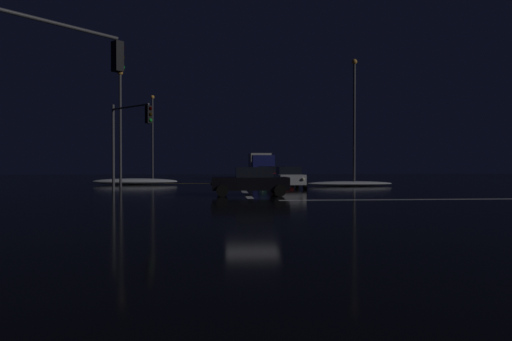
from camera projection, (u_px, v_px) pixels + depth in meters
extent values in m
cube|color=black|center=(252.00, 202.00, 20.87)|extent=(120.00, 120.00, 0.10)
cube|color=white|center=(243.00, 191.00, 28.93)|extent=(0.35, 13.85, 0.01)
cube|color=yellow|center=(237.00, 183.00, 40.50)|extent=(22.00, 0.15, 0.01)
cube|color=white|center=(419.00, 199.00, 21.53)|extent=(13.85, 0.40, 0.01)
ellipsoid|color=white|center=(135.00, 181.00, 37.94)|extent=(7.26, 1.50, 0.53)
ellipsoid|color=white|center=(350.00, 184.00, 35.41)|extent=(6.96, 1.50, 0.38)
cube|color=silver|center=(289.00, 179.00, 31.98)|extent=(1.80, 4.20, 0.70)
cube|color=black|center=(288.00, 170.00, 32.17)|extent=(1.60, 2.00, 0.55)
cylinder|color=black|center=(305.00, 185.00, 30.51)|extent=(0.22, 0.64, 0.64)
cylinder|color=black|center=(279.00, 185.00, 30.37)|extent=(0.22, 0.64, 0.64)
cylinder|color=black|center=(297.00, 183.00, 33.60)|extent=(0.22, 0.64, 0.64)
cylinder|color=black|center=(274.00, 183.00, 33.46)|extent=(0.22, 0.64, 0.64)
sphere|color=#F9EFC6|center=(303.00, 179.00, 29.92)|extent=(0.22, 0.22, 0.22)
sphere|color=#F9EFC6|center=(284.00, 179.00, 29.81)|extent=(0.22, 0.22, 0.22)
cube|color=maroon|center=(280.00, 177.00, 38.47)|extent=(1.80, 4.20, 0.70)
cube|color=black|center=(279.00, 170.00, 38.66)|extent=(1.60, 2.00, 0.55)
cylinder|color=black|center=(293.00, 181.00, 37.00)|extent=(0.22, 0.64, 0.64)
cylinder|color=black|center=(271.00, 181.00, 36.86)|extent=(0.22, 0.64, 0.64)
cylinder|color=black|center=(287.00, 180.00, 40.09)|extent=(0.22, 0.64, 0.64)
cylinder|color=black|center=(268.00, 180.00, 39.95)|extent=(0.22, 0.64, 0.64)
sphere|color=#F9EFC6|center=(291.00, 177.00, 36.41)|extent=(0.22, 0.22, 0.22)
sphere|color=#F9EFC6|center=(275.00, 177.00, 36.31)|extent=(0.22, 0.22, 0.22)
cube|color=#14512D|center=(267.00, 175.00, 44.14)|extent=(1.80, 4.20, 0.70)
cube|color=black|center=(267.00, 169.00, 44.34)|extent=(1.60, 2.00, 0.55)
cylinder|color=black|center=(278.00, 179.00, 42.68)|extent=(0.22, 0.64, 0.64)
cylinder|color=black|center=(259.00, 179.00, 42.53)|extent=(0.22, 0.64, 0.64)
cylinder|color=black|center=(274.00, 178.00, 45.77)|extent=(0.22, 0.64, 0.64)
cylinder|color=black|center=(257.00, 178.00, 45.62)|extent=(0.22, 0.64, 0.64)
sphere|color=#F9EFC6|center=(276.00, 175.00, 42.08)|extent=(0.22, 0.22, 0.22)
sphere|color=#F9EFC6|center=(262.00, 175.00, 41.98)|extent=(0.22, 0.22, 0.22)
cube|color=navy|center=(263.00, 166.00, 48.87)|extent=(2.40, 2.20, 2.30)
cube|color=silver|center=(259.00, 164.00, 53.35)|extent=(2.40, 5.00, 2.60)
cylinder|color=black|center=(273.00, 176.00, 49.58)|extent=(0.28, 0.96, 0.96)
cylinder|color=black|center=(252.00, 176.00, 49.38)|extent=(0.28, 0.96, 0.96)
cylinder|color=black|center=(269.00, 175.00, 54.26)|extent=(0.28, 0.96, 0.96)
cylinder|color=black|center=(249.00, 175.00, 54.07)|extent=(0.28, 0.96, 0.96)
sphere|color=#F9EFC6|center=(272.00, 171.00, 47.80)|extent=(0.26, 0.26, 0.26)
sphere|color=#F9EFC6|center=(256.00, 171.00, 47.66)|extent=(0.26, 0.26, 0.26)
cube|color=black|center=(250.00, 183.00, 24.32)|extent=(4.20, 1.80, 0.70)
cube|color=black|center=(254.00, 172.00, 24.33)|extent=(2.00, 1.60, 0.55)
cylinder|color=black|center=(222.00, 191.00, 23.30)|extent=(0.64, 0.22, 0.64)
cylinder|color=black|center=(222.00, 189.00, 25.10)|extent=(0.64, 0.22, 0.64)
cylinder|color=black|center=(280.00, 191.00, 23.55)|extent=(0.64, 0.22, 0.64)
cylinder|color=black|center=(276.00, 189.00, 25.35)|extent=(0.64, 0.22, 0.64)
sphere|color=#F9EFC6|center=(212.00, 183.00, 23.50)|extent=(0.22, 0.22, 0.22)
sphere|color=#F9EFC6|center=(212.00, 182.00, 24.80)|extent=(0.22, 0.22, 0.22)
cylinder|color=#4C4C51|center=(113.00, 148.00, 28.61)|extent=(0.18, 0.18, 5.63)
cylinder|color=#4C4C51|center=(130.00, 107.00, 27.33)|extent=(2.81, 2.81, 0.12)
cube|color=black|center=(149.00, 114.00, 26.09)|extent=(0.46, 0.46, 1.05)
sphere|color=black|center=(150.00, 108.00, 25.98)|extent=(0.22, 0.22, 0.22)
sphere|color=black|center=(150.00, 114.00, 25.99)|extent=(0.22, 0.22, 0.22)
sphere|color=green|center=(150.00, 120.00, 25.99)|extent=(0.22, 0.22, 0.22)
cylinder|color=#4C4C51|center=(48.00, 21.00, 13.47)|extent=(3.48, 3.48, 0.12)
cube|color=black|center=(117.00, 57.00, 15.31)|extent=(0.46, 0.46, 1.05)
sphere|color=black|center=(121.00, 48.00, 15.43)|extent=(0.22, 0.22, 0.22)
sphere|color=black|center=(121.00, 57.00, 15.43)|extent=(0.22, 0.22, 0.22)
sphere|color=green|center=(121.00, 67.00, 15.44)|extent=(0.22, 0.22, 0.22)
cylinder|color=#424247|center=(120.00, 131.00, 33.72)|extent=(0.20, 0.20, 8.62)
sphere|color=#F9AD47|center=(120.00, 73.00, 33.67)|extent=(0.44, 0.44, 0.44)
cylinder|color=#424247|center=(354.00, 125.00, 35.19)|extent=(0.20, 0.20, 9.79)
sphere|color=#F9AD47|center=(354.00, 62.00, 35.13)|extent=(0.44, 0.44, 0.44)
cylinder|color=#424247|center=(153.00, 139.00, 49.66)|extent=(0.20, 0.20, 9.21)
sphere|color=#F9AD47|center=(152.00, 97.00, 49.61)|extent=(0.44, 0.44, 0.44)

